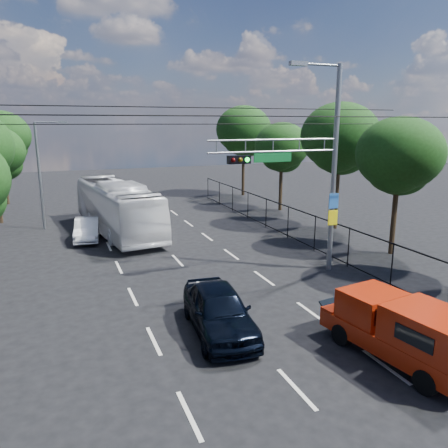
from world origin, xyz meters
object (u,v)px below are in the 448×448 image
white_van (87,229)px  navy_hatchback (219,310)px  white_bus (117,207)px  signal_mast (312,162)px  red_pickup (403,329)px

white_van → navy_hatchback: bearing=-70.1°
white_van → white_bus: bearing=39.5°
signal_mast → navy_hatchback: bearing=-145.5°
signal_mast → red_pickup: size_ratio=1.78×
signal_mast → navy_hatchback: 8.60m
signal_mast → white_bus: bearing=122.7°
red_pickup → white_van: 19.51m
white_bus → white_van: white_bus is taller
navy_hatchback → signal_mast: bearing=40.2°
signal_mast → red_pickup: (-1.63, -7.87, -4.22)m
white_bus → red_pickup: bearing=-81.1°
navy_hatchback → white_bus: bearing=100.1°
white_van → red_pickup: bearing=-59.7°
red_pickup → white_bus: bearing=106.4°
navy_hatchback → white_van: 14.59m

